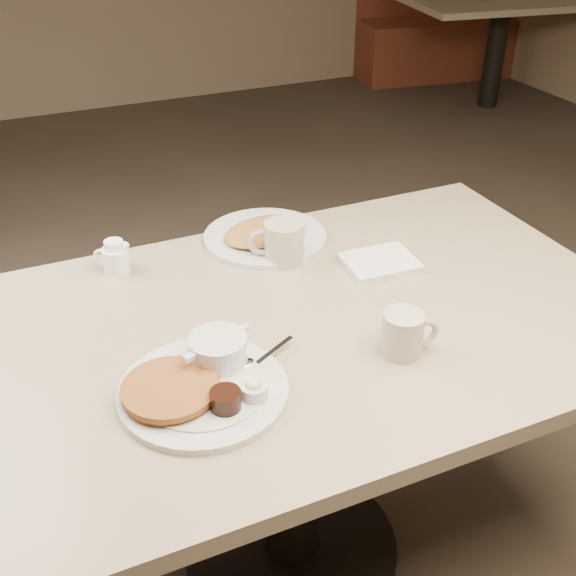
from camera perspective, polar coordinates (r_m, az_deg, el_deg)
name	(u,v)px	position (r m, az deg, el deg)	size (l,w,h in m)	color
diner_table	(292,383)	(1.56, 0.30, -7.83)	(1.50, 0.90, 0.75)	tan
main_plate	(202,381)	(1.28, -7.07, -7.55)	(0.41, 0.40, 0.07)	silver
coffee_mug_near	(404,333)	(1.36, 9.47, -3.66)	(0.12, 0.10, 0.09)	#B5AB99
napkin	(380,263)	(1.66, 7.56, 2.06)	(0.17, 0.14, 0.02)	silver
coffee_mug_far	(283,242)	(1.64, -0.44, 3.76)	(0.14, 0.12, 0.10)	#B3A796
creamer_right	(115,258)	(1.66, -14.01, 2.44)	(0.08, 0.06, 0.08)	white
hash_plate	(265,235)	(1.76, -1.90, 4.35)	(0.38, 0.38, 0.04)	silver
booth_back_right	(443,24)	(6.05, 12.63, 20.38)	(1.56, 1.76, 1.12)	brown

